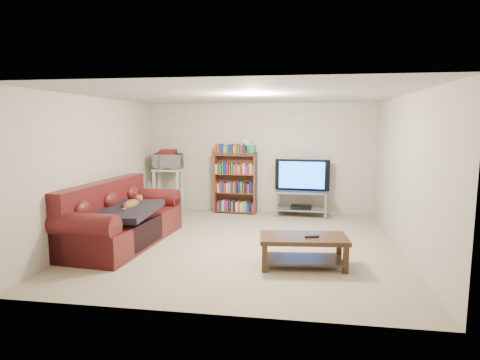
% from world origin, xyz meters
% --- Properties ---
extents(floor, '(5.00, 5.00, 0.00)m').
position_xyz_m(floor, '(0.00, 0.00, 0.00)').
color(floor, '#C1B08F').
rests_on(floor, ground).
extents(ceiling, '(5.00, 5.00, 0.00)m').
position_xyz_m(ceiling, '(0.00, 0.00, 2.40)').
color(ceiling, white).
rests_on(ceiling, ground).
extents(wall_back, '(5.00, 0.00, 5.00)m').
position_xyz_m(wall_back, '(0.00, 2.50, 1.20)').
color(wall_back, beige).
rests_on(wall_back, ground).
extents(wall_front, '(5.00, 0.00, 5.00)m').
position_xyz_m(wall_front, '(0.00, -2.50, 1.20)').
color(wall_front, beige).
rests_on(wall_front, ground).
extents(wall_left, '(0.00, 5.00, 5.00)m').
position_xyz_m(wall_left, '(-2.50, 0.00, 1.20)').
color(wall_left, beige).
rests_on(wall_left, ground).
extents(wall_right, '(0.00, 5.00, 5.00)m').
position_xyz_m(wall_right, '(2.50, 0.00, 1.20)').
color(wall_right, beige).
rests_on(wall_right, ground).
extents(sofa, '(1.23, 2.46, 1.01)m').
position_xyz_m(sofa, '(-2.00, -0.28, 0.35)').
color(sofa, '#571617').
rests_on(sofa, floor).
extents(blanket, '(0.93, 1.20, 0.20)m').
position_xyz_m(blanket, '(-1.82, -0.46, 0.58)').
color(blanket, black).
rests_on(blanket, sofa).
extents(cat, '(0.31, 0.67, 0.19)m').
position_xyz_m(cat, '(-1.80, -0.24, 0.64)').
color(cat, brown).
rests_on(cat, sofa).
extents(coffee_table, '(1.24, 0.71, 0.43)m').
position_xyz_m(coffee_table, '(0.99, -0.93, 0.30)').
color(coffee_table, '#3A2414').
rests_on(coffee_table, floor).
extents(remote, '(0.20, 0.10, 0.02)m').
position_xyz_m(remote, '(1.10, -0.97, 0.44)').
color(remote, black).
rests_on(remote, coffee_table).
extents(tv_stand, '(1.10, 0.54, 0.54)m').
position_xyz_m(tv_stand, '(0.95, 2.16, 0.36)').
color(tv_stand, '#999EA3').
rests_on(tv_stand, floor).
extents(television, '(1.16, 0.22, 0.67)m').
position_xyz_m(television, '(0.95, 2.16, 0.87)').
color(television, black).
rests_on(television, tv_stand).
extents(dvd_player, '(0.45, 0.32, 0.06)m').
position_xyz_m(dvd_player, '(0.95, 2.16, 0.19)').
color(dvd_player, black).
rests_on(dvd_player, tv_stand).
extents(bookshelf, '(0.95, 0.35, 1.34)m').
position_xyz_m(bookshelf, '(-0.49, 2.26, 0.69)').
color(bookshelf, brown).
rests_on(bookshelf, floor).
extents(shelf_clutter, '(0.69, 0.22, 0.28)m').
position_xyz_m(shelf_clutter, '(-0.39, 2.27, 1.45)').
color(shelf_clutter, silver).
rests_on(shelf_clutter, bookshelf).
extents(microwave_stand, '(0.62, 0.45, 0.97)m').
position_xyz_m(microwave_stand, '(-1.97, 2.10, 0.62)').
color(microwave_stand, silver).
rests_on(microwave_stand, floor).
extents(microwave, '(0.61, 0.42, 0.33)m').
position_xyz_m(microwave, '(-1.97, 2.10, 1.14)').
color(microwave, silver).
rests_on(microwave, microwave_stand).
extents(game_boxes, '(0.36, 0.32, 0.05)m').
position_xyz_m(game_boxes, '(-1.97, 2.10, 1.33)').
color(game_boxes, maroon).
rests_on(game_boxes, microwave).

